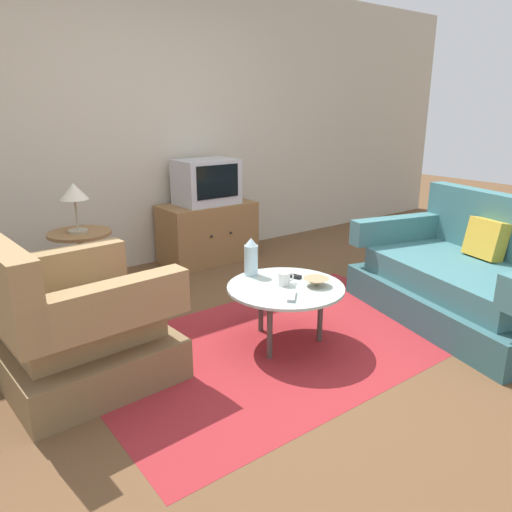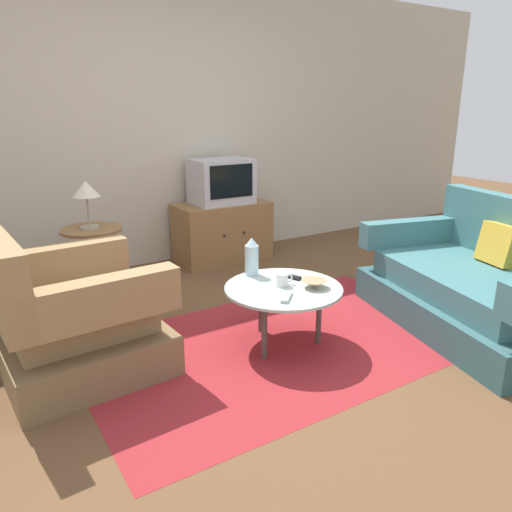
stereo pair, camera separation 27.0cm
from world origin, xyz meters
The scene contains 15 objects.
ground_plane centered at (0.00, 0.00, 0.00)m, with size 16.00×16.00×0.00m, color brown.
back_wall centered at (0.00, 2.22, 1.35)m, with size 9.00×0.12×2.70m, color #BCB29E.
area_rug centered at (-0.02, 0.03, 0.00)m, with size 2.55×1.56×0.00m, color maroon.
armchair centered at (-1.25, 0.43, 0.30)m, with size 0.94×0.95×0.87m.
couch centered at (1.32, -0.47, 0.29)m, with size 1.29×1.76×0.88m.
coffee_table centered at (-0.02, 0.03, 0.37)m, with size 0.76×0.76×0.40m.
side_table centered at (-0.84, 1.52, 0.42)m, with size 0.48×0.48×0.58m.
tv_stand centered at (0.53, 1.88, 0.29)m, with size 0.93×0.51×0.59m.
television centered at (0.53, 1.88, 0.80)m, with size 0.57×0.42×0.43m.
table_lamp centered at (-0.84, 1.52, 0.87)m, with size 0.21×0.21×0.38m.
vase centered at (-0.07, 0.34, 0.53)m, with size 0.09×0.09×0.26m.
mug centered at (-0.02, 0.05, 0.44)m, with size 0.12×0.08×0.09m.
bowl centered at (0.14, -0.08, 0.43)m, with size 0.17×0.17×0.05m.
tv_remote_dark centered at (0.12, 0.15, 0.41)m, with size 0.09×0.16×0.02m.
tv_remote_silver centered at (-0.12, -0.14, 0.41)m, with size 0.15×0.15×0.02m.
Camera 2 is at (-1.72, -2.34, 1.50)m, focal length 34.09 mm.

